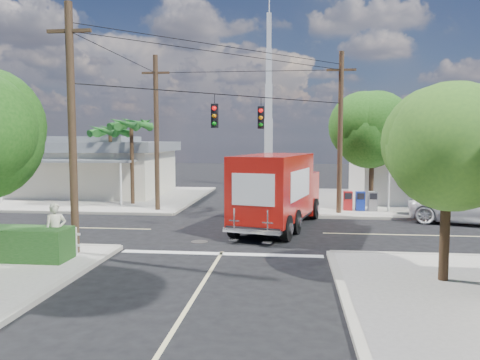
# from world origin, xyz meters

# --- Properties ---
(ground) EXTENTS (120.00, 120.00, 0.00)m
(ground) POSITION_xyz_m (0.00, 0.00, 0.00)
(ground) COLOR black
(ground) RESTS_ON ground
(sidewalk_ne) EXTENTS (14.12, 14.12, 0.14)m
(sidewalk_ne) POSITION_xyz_m (10.88, 10.88, 0.07)
(sidewalk_ne) COLOR #9C978D
(sidewalk_ne) RESTS_ON ground
(sidewalk_nw) EXTENTS (14.12, 14.12, 0.14)m
(sidewalk_nw) POSITION_xyz_m (-10.88, 10.88, 0.07)
(sidewalk_nw) COLOR #9C978D
(sidewalk_nw) RESTS_ON ground
(road_markings) EXTENTS (32.00, 32.00, 0.01)m
(road_markings) POSITION_xyz_m (0.00, -1.47, 0.01)
(road_markings) COLOR beige
(road_markings) RESTS_ON ground
(building_ne) EXTENTS (11.80, 10.20, 4.50)m
(building_ne) POSITION_xyz_m (12.50, 11.97, 2.32)
(building_ne) COLOR silver
(building_ne) RESTS_ON sidewalk_ne
(building_nw) EXTENTS (10.80, 10.20, 4.30)m
(building_nw) POSITION_xyz_m (-12.00, 12.46, 2.22)
(building_nw) COLOR beige
(building_nw) RESTS_ON sidewalk_nw
(radio_tower) EXTENTS (0.80, 0.80, 17.00)m
(radio_tower) POSITION_xyz_m (0.50, 20.00, 5.64)
(radio_tower) COLOR silver
(radio_tower) RESTS_ON ground
(tree_ne_front) EXTENTS (4.21, 4.14, 6.66)m
(tree_ne_front) POSITION_xyz_m (7.21, 6.76, 4.77)
(tree_ne_front) COLOR #422D1C
(tree_ne_front) RESTS_ON sidewalk_ne
(tree_ne_back) EXTENTS (3.77, 3.66, 5.82)m
(tree_ne_back) POSITION_xyz_m (9.81, 8.96, 4.19)
(tree_ne_back) COLOR #422D1C
(tree_ne_back) RESTS_ON sidewalk_ne
(tree_se) EXTENTS (3.67, 3.54, 5.62)m
(tree_se) POSITION_xyz_m (7.01, -7.24, 4.04)
(tree_se) COLOR #422D1C
(tree_se) RESTS_ON sidewalk_se
(palm_nw_front) EXTENTS (3.01, 3.08, 5.59)m
(palm_nw_front) POSITION_xyz_m (-7.50, 7.50, 5.04)
(palm_nw_front) COLOR #422D1C
(palm_nw_front) RESTS_ON sidewalk_nw
(palm_nw_back) EXTENTS (3.01, 3.08, 5.19)m
(palm_nw_back) POSITION_xyz_m (-9.50, 9.00, 4.67)
(palm_nw_back) COLOR #422D1C
(palm_nw_back) RESTS_ON sidewalk_nw
(utility_poles) EXTENTS (12.00, 10.68, 9.00)m
(utility_poles) POSITION_xyz_m (-1.58, 1.60, 4.67)
(utility_poles) COLOR #473321
(utility_poles) RESTS_ON ground
(picket_fence) EXTENTS (5.94, 0.06, 1.00)m
(picket_fence) POSITION_xyz_m (-7.80, -5.60, 0.68)
(picket_fence) COLOR silver
(picket_fence) RESTS_ON sidewalk_sw
(vending_boxes) EXTENTS (1.90, 0.50, 1.10)m
(vending_boxes) POSITION_xyz_m (6.50, 6.20, 0.69)
(vending_boxes) COLOR #A4191A
(vending_boxes) RESTS_ON sidewalk_ne
(delivery_truck) EXTENTS (4.27, 8.46, 3.52)m
(delivery_truck) POSITION_xyz_m (1.91, 1.05, 1.79)
(delivery_truck) COLOR black
(delivery_truck) RESTS_ON ground
(parked_car) EXTENTS (6.33, 4.33, 1.61)m
(parked_car) POSITION_xyz_m (11.49, 3.31, 0.80)
(parked_car) COLOR silver
(parked_car) RESTS_ON ground
(pedestrian) EXTENTS (0.84, 0.74, 1.92)m
(pedestrian) POSITION_xyz_m (-5.48, -6.08, 1.10)
(pedestrian) COLOR beige
(pedestrian) RESTS_ON sidewalk_sw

